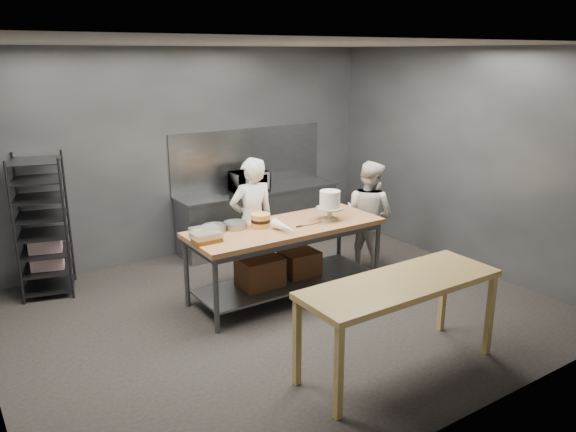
# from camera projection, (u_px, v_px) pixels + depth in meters

# --- Properties ---
(ground) EXTENTS (6.00, 6.00, 0.00)m
(ground) POSITION_uv_depth(u_px,v_px,m) (281.00, 312.00, 6.56)
(ground) COLOR black
(ground) RESTS_ON ground
(back_wall) EXTENTS (6.00, 0.04, 3.00)m
(back_wall) POSITION_uv_depth(u_px,v_px,m) (188.00, 154.00, 8.14)
(back_wall) COLOR #4C4F54
(back_wall) RESTS_ON ground
(work_table) EXTENTS (2.40, 0.90, 0.92)m
(work_table) POSITION_uv_depth(u_px,v_px,m) (282.00, 253.00, 6.83)
(work_table) COLOR #92603A
(work_table) RESTS_ON ground
(near_counter) EXTENTS (2.00, 0.70, 0.90)m
(near_counter) POSITION_uv_depth(u_px,v_px,m) (400.00, 290.00, 5.17)
(near_counter) COLOR #9D7C41
(near_counter) RESTS_ON ground
(back_counter) EXTENTS (2.60, 0.60, 0.90)m
(back_counter) POSITION_uv_depth(u_px,v_px,m) (259.00, 217.00, 8.71)
(back_counter) COLOR slate
(back_counter) RESTS_ON ground
(splashback_panel) EXTENTS (2.60, 0.02, 0.90)m
(splashback_panel) POSITION_uv_depth(u_px,v_px,m) (249.00, 157.00, 8.70)
(splashback_panel) COLOR slate
(splashback_panel) RESTS_ON back_counter
(speed_rack) EXTENTS (0.75, 0.78, 1.75)m
(speed_rack) POSITION_uv_depth(u_px,v_px,m) (43.00, 227.00, 6.88)
(speed_rack) COLOR black
(speed_rack) RESTS_ON ground
(chef_behind) EXTENTS (0.64, 0.45, 1.66)m
(chef_behind) POSITION_uv_depth(u_px,v_px,m) (252.00, 221.00, 7.21)
(chef_behind) COLOR white
(chef_behind) RESTS_ON ground
(chef_right) EXTENTS (0.74, 0.86, 1.52)m
(chef_right) POSITION_uv_depth(u_px,v_px,m) (369.00, 215.00, 7.72)
(chef_right) COLOR silver
(chef_right) RESTS_ON ground
(microwave) EXTENTS (0.54, 0.37, 0.30)m
(microwave) POSITION_uv_depth(u_px,v_px,m) (249.00, 181.00, 8.45)
(microwave) COLOR black
(microwave) RESTS_ON back_counter
(frosted_cake_stand) EXTENTS (0.34, 0.34, 0.37)m
(frosted_cake_stand) POSITION_uv_depth(u_px,v_px,m) (330.00, 202.00, 6.90)
(frosted_cake_stand) COLOR #BDB597
(frosted_cake_stand) RESTS_ON work_table
(layer_cake) EXTENTS (0.23, 0.23, 0.16)m
(layer_cake) POSITION_uv_depth(u_px,v_px,m) (261.00, 220.00, 6.65)
(layer_cake) COLOR gold
(layer_cake) RESTS_ON work_table
(cake_pans) EXTENTS (0.54, 0.31, 0.07)m
(cake_pans) POSITION_uv_depth(u_px,v_px,m) (225.00, 227.00, 6.56)
(cake_pans) COLOR gray
(cake_pans) RESTS_ON work_table
(piping_bag) EXTENTS (0.15, 0.39, 0.12)m
(piping_bag) POSITION_uv_depth(u_px,v_px,m) (284.00, 227.00, 6.47)
(piping_bag) COLOR white
(piping_bag) RESTS_ON work_table
(offset_spatula) EXTENTS (0.36, 0.02, 0.02)m
(offset_spatula) POSITION_uv_depth(u_px,v_px,m) (305.00, 225.00, 6.71)
(offset_spatula) COLOR slate
(offset_spatula) RESTS_ON work_table
(pastry_clamshells) EXTENTS (0.37, 0.39, 0.11)m
(pastry_clamshells) POSITION_uv_depth(u_px,v_px,m) (206.00, 235.00, 6.21)
(pastry_clamshells) COLOR #965F1E
(pastry_clamshells) RESTS_ON work_table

